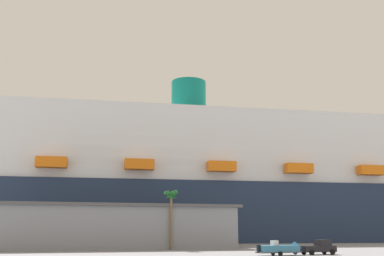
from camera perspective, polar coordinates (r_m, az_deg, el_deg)
The scene contains 8 objects.
ground_plane at distance 112.34m, azimuth 4.19°, elevation -14.40°, with size 600.00×600.00×0.00m, color gray.
cruise_ship at distance 151.02m, azimuth 10.50°, elevation -7.50°, with size 235.99×41.19×56.08m.
terminal_building at distance 100.05m, azimuth -9.90°, elevation -12.00°, with size 49.80×27.24×8.60m.
pickup_truck at distance 74.10m, azimuth 15.50°, elevation -14.13°, with size 5.84×2.95×2.20m.
small_boat_on_trailer at distance 70.47m, azimuth 11.19°, elevation -14.51°, with size 8.50×3.01×2.15m.
palm_tree at distance 88.85m, azimuth -2.60°, elevation -8.93°, with size 3.02×3.12×11.18m.
parked_car_yellow_taxi at distance 101.19m, azimuth 1.25°, elevation -14.16°, with size 4.44×2.21×1.58m.
parked_car_red_hatchback at distance 88.74m, azimuth -17.06°, elevation -13.85°, with size 4.65×2.22×1.58m.
Camera 1 is at (-32.53, -77.46, 3.61)m, focal length 42.87 mm.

